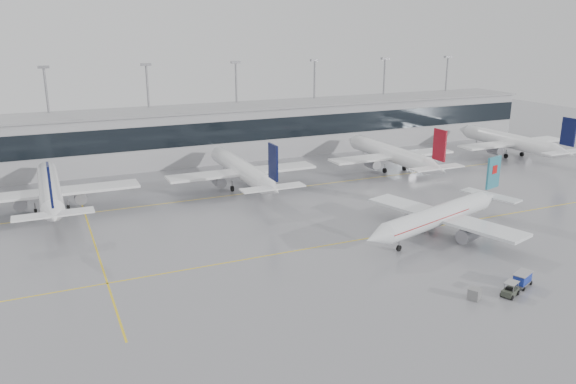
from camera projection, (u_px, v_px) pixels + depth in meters
name	position (u px, v px, depth m)	size (l,w,h in m)	color
ground	(322.00, 246.00, 81.34)	(320.00, 320.00, 0.00)	gray
taxi_line_main	(322.00, 246.00, 81.34)	(120.00, 0.25, 0.01)	yellow
taxi_line_north	(249.00, 193.00, 107.59)	(120.00, 0.25, 0.01)	yellow
taxi_line_cross	(94.00, 243.00, 82.63)	(0.25, 60.00, 0.01)	yellow
terminal	(202.00, 135.00, 133.91)	(180.00, 15.00, 12.00)	#9B9B9F
terminal_glass	(211.00, 133.00, 126.88)	(180.00, 0.20, 5.00)	black
terminal_roof	(201.00, 109.00, 132.17)	(182.00, 16.00, 0.40)	gray
light_masts	(194.00, 101.00, 137.10)	(156.40, 1.00, 22.60)	gray
air_canada_jet	(443.00, 215.00, 85.07)	(32.92, 26.14, 10.19)	white
parked_jet_b	(50.00, 190.00, 95.97)	(29.64, 36.96, 11.72)	white
parked_jet_c	(243.00, 170.00, 109.78)	(29.64, 36.96, 11.72)	white
parked_jet_d	(392.00, 154.00, 123.59)	(29.64, 36.96, 11.72)	white
parked_jet_e	(512.00, 142.00, 137.40)	(29.64, 36.96, 11.72)	white
baggage_tug	(510.00, 291.00, 66.07)	(3.52, 2.24, 1.70)	#32372D
baggage_cart	(522.00, 278.00, 68.47)	(3.25, 2.56, 1.78)	gray
gse_unit	(474.00, 294.00, 65.25)	(1.35, 1.25, 1.35)	gray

